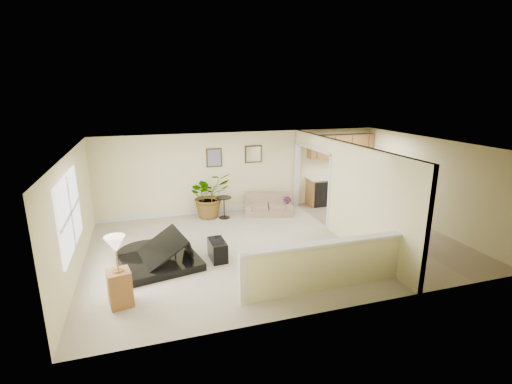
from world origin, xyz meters
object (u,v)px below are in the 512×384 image
object	(u,v)px
loveseat	(268,204)
lamp_stand	(119,277)
accent_table	(224,205)
piano_bench	(218,250)
small_plant	(287,207)
piano	(157,237)
palm_plant	(209,195)

from	to	relation	value
loveseat	lamp_stand	world-z (taller)	lamp_stand
accent_table	lamp_stand	world-z (taller)	lamp_stand
lamp_stand	piano_bench	bearing A→B (deg)	33.20
small_plant	lamp_stand	distance (m)	6.10
piano	small_plant	bearing A→B (deg)	18.79
small_plant	lamp_stand	xyz separation A→B (m)	(-4.74, -3.82, 0.32)
piano	accent_table	world-z (taller)	piano
loveseat	lamp_stand	size ratio (longest dim) A/B	1.24
accent_table	palm_plant	size ratio (longest dim) A/B	0.43
loveseat	palm_plant	bearing A→B (deg)	-171.21
loveseat	accent_table	bearing A→B (deg)	-163.19
piano	piano_bench	xyz separation A→B (m)	(1.30, -0.17, -0.41)
piano_bench	lamp_stand	size ratio (longest dim) A/B	0.50
piano_bench	palm_plant	world-z (taller)	palm_plant
piano	loveseat	size ratio (longest dim) A/B	1.29
palm_plant	piano	bearing A→B (deg)	-120.77
small_plant	piano_bench	bearing A→B (deg)	-137.47
palm_plant	small_plant	distance (m)	2.43
piano	small_plant	size ratio (longest dim) A/B	3.80
loveseat	small_plant	bearing A→B (deg)	-9.92
piano	palm_plant	xyz separation A→B (m)	(1.67, 2.80, 0.04)
loveseat	small_plant	size ratio (longest dim) A/B	2.96
piano	accent_table	distance (m)	3.29
palm_plant	small_plant	world-z (taller)	palm_plant
loveseat	small_plant	xyz separation A→B (m)	(0.54, -0.26, -0.07)
piano_bench	loveseat	world-z (taller)	loveseat
lamp_stand	loveseat	bearing A→B (deg)	44.17
accent_table	lamp_stand	distance (m)	4.93
palm_plant	lamp_stand	xyz separation A→B (m)	(-2.41, -4.30, -0.12)
piano	palm_plant	world-z (taller)	piano
piano_bench	accent_table	world-z (taller)	accent_table
loveseat	accent_table	world-z (taller)	loveseat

